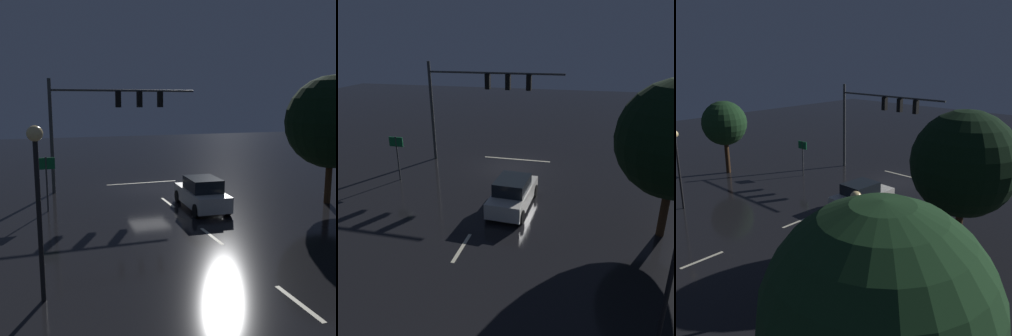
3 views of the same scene
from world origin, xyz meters
TOP-DOWN VIEW (x-y plane):
  - ground_plane at (0.00, 0.00)m, footprint 80.00×80.00m
  - traffic_signal_assembly at (2.65, -0.64)m, footprint 9.48×0.47m
  - lane_dash_far at (0.00, 4.00)m, footprint 0.16×2.20m
  - lane_dash_mid at (0.00, 10.00)m, footprint 0.16×2.20m
  - stop_bar at (0.00, -1.82)m, footprint 5.00×0.16m
  - car_approaching at (-1.35, 5.73)m, footprint 2.11×4.45m
  - route_sign at (6.53, 3.75)m, footprint 0.90×0.09m

SIDE VIEW (x-z plane):
  - ground_plane at x=0.00m, z-range 0.00..0.00m
  - lane_dash_far at x=0.00m, z-range 0.00..0.01m
  - lane_dash_mid at x=0.00m, z-range 0.00..0.01m
  - stop_bar at x=0.00m, z-range 0.00..0.01m
  - car_approaching at x=-1.35m, z-range -0.05..1.65m
  - route_sign at x=6.53m, z-range 0.63..3.52m
  - traffic_signal_assembly at x=2.65m, z-range 1.56..8.63m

